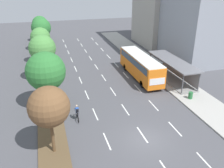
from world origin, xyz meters
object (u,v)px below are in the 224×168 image
Objects in this scene: cyclist at (77,113)px; median_tree_second at (46,71)px; median_tree_third at (42,48)px; median_tree_farthest at (40,24)px; trash_bin at (190,95)px; bus_shelter at (174,68)px; bus at (140,64)px; median_tree_fourth at (40,37)px; median_tree_nearest at (49,107)px; median_tree_fifth at (41,28)px.

cyclist is 0.28× the size of median_tree_second.
median_tree_third reaches higher than median_tree_farthest.
trash_bin is at bearing -33.10° from median_tree_third.
trash_bin is (16.78, -10.94, -4.29)m from median_tree_third.
median_tree_third is at bearing 146.90° from trash_bin.
cyclist is at bearing -155.48° from bus_shelter.
bus is 1.74× the size of median_tree_second.
median_tree_farthest is 39.12m from trash_bin.
median_tree_fourth is 7.21× the size of trash_bin.
median_tree_nearest is 0.91× the size of median_tree_third.
median_tree_farthest is (-17.89, 28.95, 2.27)m from bus_shelter.
median_tree_fifth reaches higher than median_tree_nearest.
median_tree_fourth reaches higher than bus.
median_tree_second is at bearing -90.03° from median_tree_fifth.
cyclist is 13.99m from trash_bin.
median_tree_third reaches higher than cyclist.
median_tree_second is at bearing 170.22° from trash_bin.
median_tree_farthest is (-0.18, 8.07, -0.56)m from median_tree_fifth.
median_tree_nearest is 0.93× the size of median_tree_fifth.
median_tree_fifth is at bearing 130.32° from bus_shelter.
median_tree_farthest is at bearing 94.53° from cyclist.
median_tree_farthest reaches higher than cyclist.
median_tree_second is at bearing 89.72° from median_tree_nearest.
bus is 23.16m from median_tree_fifth.
trash_bin is (13.97, 0.66, -0.22)m from cyclist.
median_tree_nearest is at bearing -162.69° from trash_bin.
trash_bin is (16.65, -2.87, -3.86)m from median_tree_second.
median_tree_fourth is 1.06× the size of median_tree_farthest.
bus is 1.84× the size of median_tree_fourth.
median_tree_fifth is (0.05, 32.28, 0.27)m from median_tree_nearest.
median_tree_fifth is 8.09m from median_tree_farthest.
median_tree_second is (-2.67, 3.53, 3.65)m from cyclist.
median_tree_second is 0.98× the size of median_tree_third.
median_tree_nearest reaches higher than median_tree_farthest.
bus_shelter is 18.71m from median_tree_third.
median_tree_farthest is at bearing 89.59° from median_tree_fourth.
cyclist is 36.08m from median_tree_farthest.
median_tree_third is 1.15× the size of median_tree_farthest.
bus is (-4.28, 2.19, 0.20)m from bus_shelter.
median_tree_farthest reaches higher than bus_shelter.
median_tree_third reaches higher than bus_shelter.
cyclist is 0.30× the size of median_tree_nearest.
median_tree_second reaches higher than bus_shelter.
median_tree_nearest reaches higher than cyclist.
cyclist is at bearing -139.94° from bus.
median_tree_nearest is 0.98× the size of median_tree_fourth.
cyclist is 0.30× the size of median_tree_fourth.
median_tree_third reaches higher than median_tree_nearest.
median_tree_fourth is at bearing -90.41° from median_tree_farthest.
bus_shelter is 4.81m from bus.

